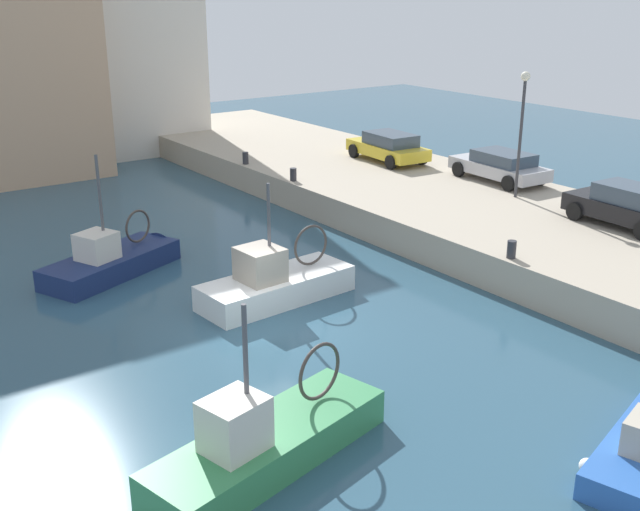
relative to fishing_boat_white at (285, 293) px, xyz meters
The scene contains 12 objects.
water_surface 2.41m from the fishing_boat_white, 130.69° to the right, with size 80.00×80.00×0.00m, color #2D5166.
quay_wall 10.11m from the fishing_boat_white, 10.39° to the right, with size 9.00×56.00×1.20m, color #ADA08C.
fishing_boat_white is the anchor object (origin of this frame).
fishing_boat_green 8.44m from the fishing_boat_white, 123.78° to the right, with size 6.49×2.98×4.39m.
fishing_boat_navy 6.09m from the fishing_boat_white, 122.14° to the left, with size 5.81×3.76×4.87m.
parked_car_black 12.25m from the fishing_boat_white, 18.66° to the right, with size 2.00×4.12×1.46m.
parked_car_silver 13.37m from the fishing_boat_white, 13.43° to the left, with size 2.22×4.48×1.28m.
parked_car_yellow 14.63m from the fishing_boat_white, 37.24° to the left, with size 2.24×4.45×1.35m.
mooring_bollard_south 7.06m from the fishing_boat_white, 33.45° to the right, with size 0.28×0.28×0.55m, color #2D2D33.
mooring_bollard_mid 10.11m from the fishing_boat_white, 54.73° to the left, with size 0.28×0.28×0.55m, color #2D2D33.
mooring_bollard_north 13.55m from the fishing_boat_white, 64.60° to the left, with size 0.28×0.28×0.55m, color #2D2D33.
quay_streetlamp 12.25m from the fishing_boat_white, ahead, with size 0.36×0.36×4.83m.
Camera 1 is at (-10.29, -16.66, 9.12)m, focal length 43.28 mm.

